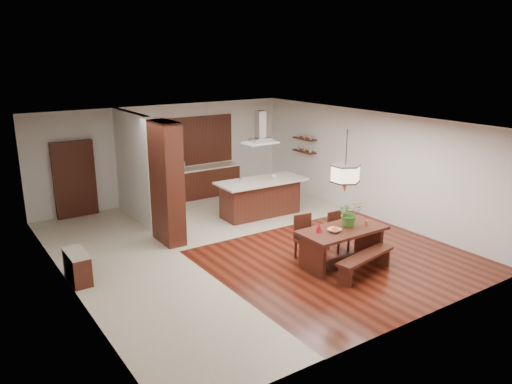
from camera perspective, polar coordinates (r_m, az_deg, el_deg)
room_shell at (r=11.26m, az=-1.27°, el=3.75°), size 9.00×9.04×2.92m
tile_hallway at (r=10.75m, az=-13.79°, el=-8.89°), size 2.50×9.00×0.01m
tile_kitchen at (r=14.48m, az=-2.41°, el=-1.95°), size 5.50×4.00×0.01m
soffit_band at (r=11.12m, az=-1.29°, el=7.90°), size 8.00×9.00×0.02m
partition_pier at (r=11.79m, az=-10.16°, el=1.00°), size 0.45×1.00×2.90m
partition_stub at (r=13.69m, az=-13.76°, el=2.84°), size 0.18×2.40×2.90m
hallway_console at (r=10.53m, az=-19.73°, el=-8.06°), size 0.37×0.88×0.63m
hallway_doorway at (r=14.45m, az=-20.03°, el=1.36°), size 1.10×0.20×2.10m
rear_counter at (r=15.66m, az=-6.47°, el=1.12°), size 2.60×0.62×0.95m
kitchen_window at (r=15.61m, az=-7.06°, el=5.85°), size 2.60×0.08×1.50m
shelf_lower at (r=15.69m, az=5.54°, el=4.64°), size 0.26×0.90×0.04m
shelf_upper at (r=15.62m, az=5.58°, el=6.08°), size 0.26×0.90×0.04m
dining_table at (r=10.80m, az=9.80°, el=-5.20°), size 1.91×0.97×0.79m
dining_bench at (r=10.49m, az=12.34°, el=-8.12°), size 1.61×0.63×0.44m
dining_chair_left at (r=10.93m, az=5.85°, el=-5.29°), size 0.49×0.49×0.99m
dining_chair_right at (r=11.55m, az=9.47°, el=-4.52°), size 0.40×0.40×0.89m
pendant_lantern at (r=10.33m, az=10.23°, el=3.44°), size 0.64×0.64×1.31m
foliage_plant at (r=10.82m, az=10.64°, el=-2.43°), size 0.61×0.57×0.56m
fruit_bowl at (r=10.50m, az=8.94°, el=-4.35°), size 0.31×0.31×0.07m
napkin_cone at (r=10.43m, az=7.19°, el=-4.02°), size 0.14×0.14×0.21m
gold_ornament at (r=11.01m, az=12.51°, el=-3.47°), size 0.10×0.10×0.11m
kitchen_island at (r=13.77m, az=0.51°, el=-0.61°), size 2.50×1.14×1.02m
range_hood at (r=13.36m, az=0.51°, el=7.41°), size 0.90×0.55×0.87m
island_cup at (r=13.81m, az=2.08°, el=1.80°), size 0.15×0.15×0.11m
microwave at (r=15.18m, az=-9.22°, el=2.95°), size 0.54×0.39×0.28m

